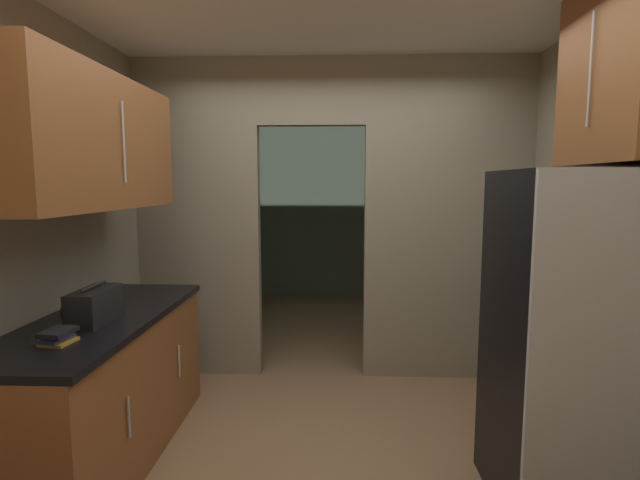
% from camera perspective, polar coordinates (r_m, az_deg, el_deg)
% --- Properties ---
extents(ground, '(20.00, 20.00, 0.00)m').
position_cam_1_polar(ground, '(3.04, 0.74, -26.22)').
color(ground, '#93704C').
extents(kitchen_overhead_slab, '(3.69, 7.00, 0.06)m').
position_cam_1_polar(kitchen_overhead_slab, '(3.18, 1.07, 26.02)').
color(kitchen_overhead_slab, silver).
extents(kitchen_partition, '(3.29, 0.12, 2.67)m').
position_cam_1_polar(kitchen_partition, '(4.06, 1.99, 3.32)').
color(kitchen_partition, gray).
rests_on(kitchen_partition, ground).
extents(adjoining_room_shell, '(3.29, 2.97, 2.67)m').
position_cam_1_polar(adjoining_room_shell, '(6.04, 1.66, 3.73)').
color(adjoining_room_shell, slate).
rests_on(adjoining_room_shell, ground).
extents(refrigerator, '(0.71, 0.75, 1.72)m').
position_cam_1_polar(refrigerator, '(2.75, 27.74, -10.84)').
color(refrigerator, black).
rests_on(refrigerator, ground).
extents(lower_cabinet_run, '(0.65, 1.76, 0.88)m').
position_cam_1_polar(lower_cabinet_run, '(3.25, -24.08, -15.70)').
color(lower_cabinet_run, brown).
rests_on(lower_cabinet_run, ground).
extents(upper_cabinet_counterside, '(0.36, 1.59, 0.75)m').
position_cam_1_polar(upper_cabinet_counterside, '(3.03, -25.41, 10.43)').
color(upper_cabinet_counterside, brown).
extents(upper_cabinet_fridgeside, '(0.36, 0.78, 0.91)m').
position_cam_1_polar(upper_cabinet_fridgeside, '(2.88, 32.73, 16.64)').
color(upper_cabinet_fridgeside, brown).
extents(boombox, '(0.18, 0.36, 0.21)m').
position_cam_1_polar(boombox, '(2.97, -25.18, -7.05)').
color(boombox, black).
rests_on(boombox, lower_cabinet_run).
extents(book_stack, '(0.15, 0.18, 0.07)m').
position_cam_1_polar(book_stack, '(2.68, -28.66, -9.99)').
color(book_stack, gold).
rests_on(book_stack, lower_cabinet_run).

